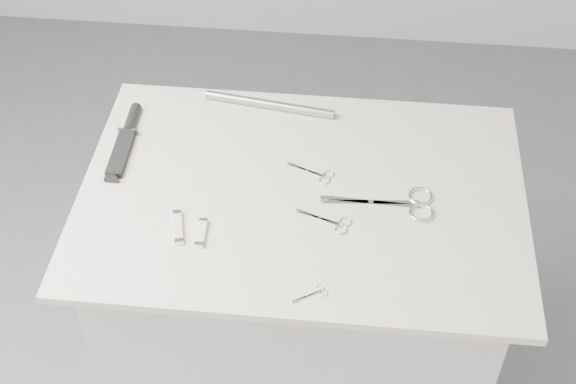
# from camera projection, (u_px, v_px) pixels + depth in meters

# --- Properties ---
(plinth) EXTENTS (0.90, 0.60, 0.90)m
(plinth) POSITION_uv_depth(u_px,v_px,m) (300.00, 317.00, 2.13)
(plinth) COLOR silver
(plinth) RESTS_ON ground
(display_board) EXTENTS (1.00, 0.70, 0.02)m
(display_board) POSITION_uv_depth(u_px,v_px,m) (302.00, 195.00, 1.81)
(display_board) COLOR beige
(display_board) RESTS_ON plinth
(large_shears) EXTENTS (0.25, 0.11, 0.01)m
(large_shears) POSITION_uv_depth(u_px,v_px,m) (403.00, 204.00, 1.77)
(large_shears) COLOR silver
(large_shears) RESTS_ON display_board
(embroidery_scissors_a) EXTENTS (0.12, 0.07, 0.00)m
(embroidery_scissors_a) POSITION_uv_depth(u_px,v_px,m) (333.00, 223.00, 1.73)
(embroidery_scissors_a) COLOR silver
(embroidery_scissors_a) RESTS_ON display_board
(embroidery_scissors_b) EXTENTS (0.11, 0.07, 0.00)m
(embroidery_scissors_b) POSITION_uv_depth(u_px,v_px,m) (318.00, 174.00, 1.84)
(embroidery_scissors_b) COLOR silver
(embroidery_scissors_b) RESTS_ON display_board
(tiny_scissors) EXTENTS (0.07, 0.05, 0.00)m
(tiny_scissors) POSITION_uv_depth(u_px,v_px,m) (314.00, 294.00, 1.59)
(tiny_scissors) COLOR silver
(tiny_scissors) RESTS_ON display_board
(sheathed_knife) EXTENTS (0.06, 0.25, 0.03)m
(sheathed_knife) POSITION_uv_depth(u_px,v_px,m) (126.00, 137.00, 1.92)
(sheathed_knife) COLOR black
(sheathed_knife) RESTS_ON display_board
(pocket_knife_a) EXTENTS (0.02, 0.08, 0.01)m
(pocket_knife_a) POSITION_uv_depth(u_px,v_px,m) (201.00, 233.00, 1.71)
(pocket_knife_a) COLOR silver
(pocket_knife_a) RESTS_ON display_board
(pocket_knife_b) EXTENTS (0.04, 0.10, 0.01)m
(pocket_knife_b) POSITION_uv_depth(u_px,v_px,m) (178.00, 227.00, 1.72)
(pocket_knife_b) COLOR silver
(pocket_knife_b) RESTS_ON display_board
(metal_rail) EXTENTS (0.33, 0.07, 0.02)m
(metal_rail) POSITION_uv_depth(u_px,v_px,m) (269.00, 104.00, 2.00)
(metal_rail) COLOR gray
(metal_rail) RESTS_ON display_board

